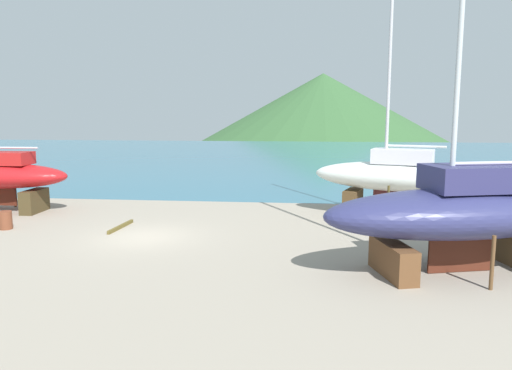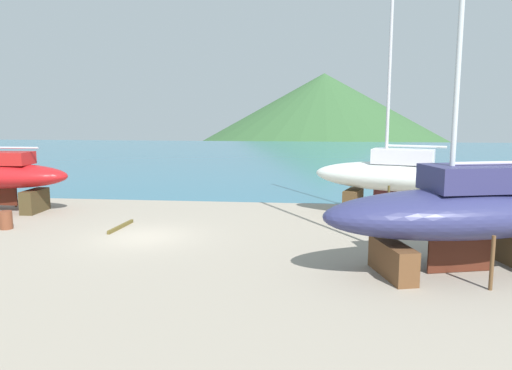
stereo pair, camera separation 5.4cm
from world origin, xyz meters
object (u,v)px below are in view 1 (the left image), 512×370
(sailboat_far_slipway, at_px, (464,212))
(worker, at_px, (10,185))
(barrel_ochre, at_px, (6,220))
(sailboat_small_center, at_px, (394,177))

(sailboat_far_slipway, height_order, worker, sailboat_far_slipway)
(worker, distance_m, barrel_ochre, 9.25)
(worker, bearing_deg, sailboat_far_slipway, 156.96)
(sailboat_small_center, height_order, sailboat_far_slipway, sailboat_far_slipway)
(sailboat_far_slipway, relative_size, worker, 8.96)
(sailboat_small_center, height_order, barrel_ochre, sailboat_small_center)
(worker, height_order, barrel_ochre, worker)
(barrel_ochre, bearing_deg, sailboat_far_slipway, -12.17)
(sailboat_far_slipway, xyz_separation_m, barrel_ochre, (-19.06, 4.11, -1.66))
(sailboat_far_slipway, distance_m, barrel_ochre, 19.57)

